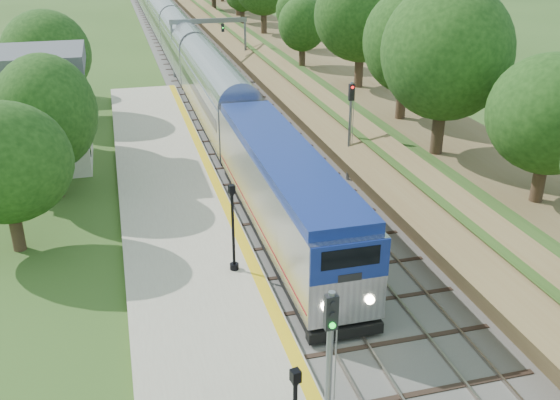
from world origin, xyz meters
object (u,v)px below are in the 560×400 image
object	(u,v)px
lamppost_far	(233,233)
signal_farside	(350,122)
station_building	(24,110)
train	(173,34)
signal_gantry	(209,32)
signal_platform	(329,364)

from	to	relation	value
lamppost_far	signal_farside	distance (m)	13.86
lamppost_far	signal_farside	world-z (taller)	signal_farside
station_building	lamppost_far	xyz separation A→B (m)	(10.69, -18.08, -1.77)
train	signal_gantry	bearing A→B (deg)	-80.29
train	signal_farside	world-z (taller)	signal_farside
signal_farside	lamppost_far	bearing A→B (deg)	-133.74
signal_gantry	signal_farside	world-z (taller)	signal_farside
signal_platform	signal_gantry	bearing A→B (deg)	84.46
signal_platform	signal_farside	bearing A→B (deg)	67.73
signal_platform	signal_farside	world-z (taller)	signal_farside
station_building	lamppost_far	world-z (taller)	station_building
signal_platform	signal_farside	xyz separation A→B (m)	(9.10, 22.22, -0.10)
train	station_building	bearing A→B (deg)	-109.54
station_building	signal_platform	distance (m)	32.33
signal_gantry	lamppost_far	distance (m)	43.53
station_building	train	world-z (taller)	station_building
station_building	signal_platform	bearing A→B (deg)	-69.93
station_building	signal_gantry	distance (m)	29.94
signal_gantry	signal_platform	world-z (taller)	signal_platform
train	signal_farside	distance (m)	48.01
signal_platform	station_building	bearing A→B (deg)	110.07
signal_farside	signal_platform	bearing A→B (deg)	-112.27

